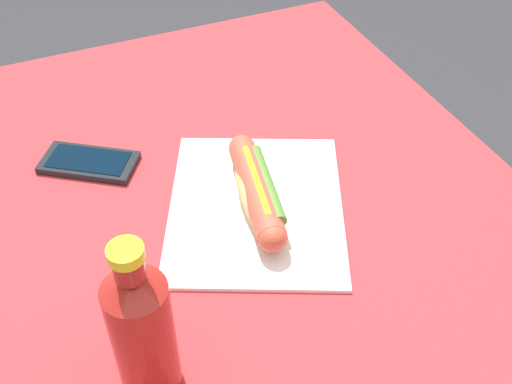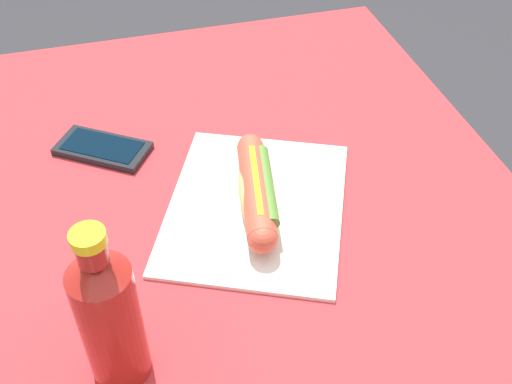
% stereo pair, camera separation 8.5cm
% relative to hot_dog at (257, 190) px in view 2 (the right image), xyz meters
% --- Properties ---
extents(dining_table, '(1.14, 0.83, 0.77)m').
position_rel_hot_dog_xyz_m(dining_table, '(0.05, -0.03, -0.18)').
color(dining_table, brown).
rests_on(dining_table, ground).
extents(paper_wrapper, '(0.37, 0.34, 0.01)m').
position_rel_hot_dog_xyz_m(paper_wrapper, '(-0.00, -0.00, -0.03)').
color(paper_wrapper, silver).
rests_on(paper_wrapper, dining_table).
extents(hot_dog, '(0.22, 0.08, 0.05)m').
position_rel_hot_dog_xyz_m(hot_dog, '(0.00, 0.00, 0.00)').
color(hot_dog, '#DBB26B').
rests_on(hot_dog, paper_wrapper).
extents(cell_phone, '(0.14, 0.15, 0.01)m').
position_rel_hot_dog_xyz_m(cell_phone, '(-0.18, -0.19, -0.03)').
color(cell_phone, black).
rests_on(cell_phone, dining_table).
extents(soda_bottle, '(0.06, 0.06, 0.22)m').
position_rel_hot_dog_xyz_m(soda_bottle, '(0.20, -0.21, 0.06)').
color(soda_bottle, maroon).
rests_on(soda_bottle, dining_table).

